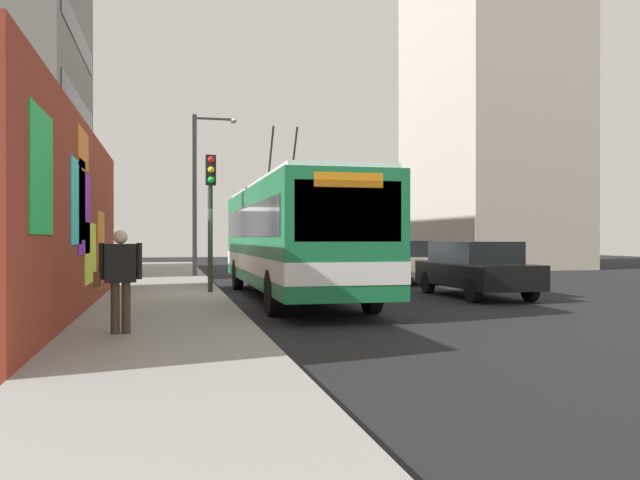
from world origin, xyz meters
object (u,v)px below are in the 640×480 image
at_px(city_bus, 292,235).
at_px(parked_car_red, 325,253).
at_px(parked_car_dark_gray, 353,256).
at_px(pedestrian_near_wall, 120,273).
at_px(traffic_light, 211,199).
at_px(parked_car_champagne, 401,261).
at_px(street_lamp, 200,183).
at_px(parked_car_black, 475,268).

height_order(city_bus, parked_car_red, city_bus).
bearing_deg(parked_car_dark_gray, parked_car_red, 0.00).
height_order(pedestrian_near_wall, traffic_light, traffic_light).
relative_size(parked_car_champagne, parked_car_dark_gray, 0.89).
bearing_deg(street_lamp, parked_car_black, -144.26).
distance_m(city_bus, parked_car_champagne, 7.71).
bearing_deg(city_bus, street_lamp, 12.05).
height_order(parked_car_champagne, parked_car_dark_gray, same).
distance_m(parked_car_black, parked_car_champagne, 6.10).
bearing_deg(parked_car_black, street_lamp, 35.74).
xyz_separation_m(parked_car_dark_gray, pedestrian_near_wall, (-18.77, 9.26, 0.28)).
relative_size(parked_car_red, pedestrian_near_wall, 2.78).
bearing_deg(pedestrian_near_wall, parked_car_dark_gray, -26.26).
xyz_separation_m(traffic_light, street_lamp, (8.65, -0.10, 1.17)).
bearing_deg(street_lamp, city_bus, -167.95).
height_order(parked_car_red, pedestrian_near_wall, pedestrian_near_wall).
bearing_deg(city_bus, traffic_light, 66.34).
bearing_deg(parked_car_red, city_bus, 163.73).
bearing_deg(pedestrian_near_wall, traffic_light, -14.00).
height_order(parked_car_champagne, parked_car_red, same).
height_order(parked_car_black, parked_car_dark_gray, same).
distance_m(traffic_light, street_lamp, 8.73).
bearing_deg(parked_car_champagne, parked_car_dark_gray, -0.00).
bearing_deg(pedestrian_near_wall, parked_car_red, -20.68).
distance_m(city_bus, parked_car_black, 5.30).
height_order(parked_car_champagne, street_lamp, street_lamp).
xyz_separation_m(parked_car_black, parked_car_red, (18.30, 0.00, 0.00)).
bearing_deg(parked_car_champagne, pedestrian_near_wall, 143.11).
xyz_separation_m(parked_car_champagne, pedestrian_near_wall, (-12.34, 9.26, 0.29)).
relative_size(city_bus, parked_car_red, 2.51).
bearing_deg(parked_car_dark_gray, traffic_light, 146.50).
distance_m(parked_car_dark_gray, street_lamp, 8.26).
bearing_deg(parked_car_black, city_bus, 84.71).
relative_size(parked_car_champagne, pedestrian_near_wall, 2.46).
relative_size(parked_car_dark_gray, traffic_light, 1.18).
relative_size(parked_car_red, street_lamp, 0.70).
xyz_separation_m(city_bus, parked_car_dark_gray, (12.05, -5.20, -0.92)).
bearing_deg(parked_car_black, parked_car_champagne, 0.00).
relative_size(city_bus, parked_car_black, 2.51).
relative_size(city_bus, parked_car_dark_gray, 2.53).
relative_size(parked_car_black, parked_car_red, 1.00).
xyz_separation_m(parked_car_dark_gray, parked_car_red, (5.77, 0.00, 0.00)).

